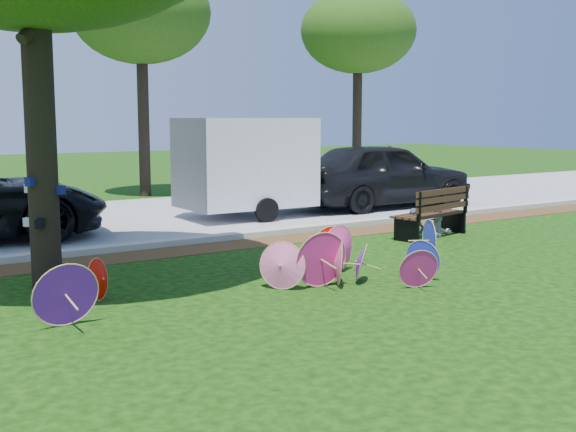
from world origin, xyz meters
name	(u,v)px	position (x,y,z in m)	size (l,w,h in m)	color
ground	(337,298)	(0.00, 0.00, 0.00)	(90.00, 90.00, 0.00)	black
mulch_strip	(194,250)	(0.00, 4.50, 0.01)	(90.00, 1.00, 0.01)	#472D16
curb	(178,242)	(0.00, 5.20, 0.06)	(90.00, 0.30, 0.12)	#B7B5AD
street	(107,220)	(0.00, 9.35, 0.01)	(90.00, 8.00, 0.01)	gray
parasol_pile	(312,260)	(0.20, 0.90, 0.37)	(7.21, 2.38, 0.86)	#6B1BA5
dark_pickup	(382,174)	(7.43, 7.63, 0.93)	(2.19, 5.45, 1.86)	black
cargo_trailer	(246,162)	(3.13, 7.86, 1.40)	(3.16, 2.00, 2.81)	white
park_bench	(429,213)	(4.87, 3.15, 0.51)	(1.97, 0.75, 1.03)	black
person_left	(415,209)	(4.52, 3.20, 0.60)	(0.44, 0.29, 1.21)	#343B47
person_right	(439,206)	(5.22, 3.20, 0.62)	(0.60, 0.47, 1.24)	silver
bg_trees	(125,13)	(2.56, 14.28, 5.77)	(23.26, 4.91, 7.40)	black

